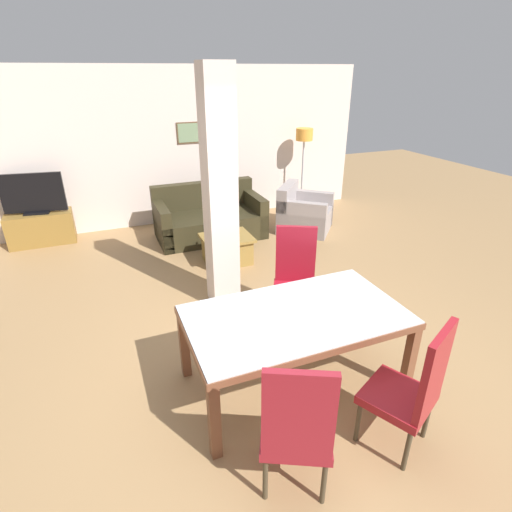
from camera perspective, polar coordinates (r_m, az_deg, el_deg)
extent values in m
plane|color=#A17B4F|center=(3.88, 5.23, -17.40)|extent=(18.00, 18.00, 0.00)
cube|color=beige|center=(7.47, -11.59, 14.90)|extent=(7.20, 0.06, 2.70)
cube|color=brown|center=(7.45, -9.52, 16.98)|extent=(0.44, 0.02, 0.36)
cube|color=gray|center=(7.44, -9.50, 16.97)|extent=(0.40, 0.01, 0.32)
cube|color=beige|center=(4.50, -5.19, 8.66)|extent=(0.33, 0.34, 2.70)
cube|color=brown|center=(3.11, 9.99, -13.38)|extent=(1.86, 0.06, 0.06)
cube|color=brown|center=(3.82, 2.28, -4.97)|extent=(1.86, 0.06, 0.06)
cube|color=brown|center=(3.19, -9.12, -12.11)|extent=(0.06, 0.93, 0.06)
cube|color=brown|center=(3.90, 17.56, -5.59)|extent=(0.06, 0.93, 0.06)
cube|color=silver|center=(3.43, 5.71, -8.26)|extent=(1.84, 1.03, 0.01)
cube|color=brown|center=(3.10, -5.96, -22.47)|extent=(0.08, 0.08, 0.67)
cube|color=brown|center=(3.81, 21.08, -13.69)|extent=(0.08, 0.08, 0.67)
cube|color=brown|center=(3.79, -10.20, -12.38)|extent=(0.08, 0.08, 0.67)
cube|color=brown|center=(4.39, 12.91, -6.92)|extent=(0.08, 0.08, 0.67)
cube|color=maroon|center=(3.30, 19.53, -18.47)|extent=(0.62, 0.62, 0.07)
cube|color=maroon|center=(3.03, 24.18, -14.84)|extent=(0.41, 0.24, 0.65)
cylinder|color=#413726|center=(3.37, 14.39, -21.92)|extent=(0.04, 0.04, 0.39)
cylinder|color=#413726|center=(3.63, 17.37, -18.27)|extent=(0.04, 0.04, 0.39)
cylinder|color=#413726|center=(3.29, 20.76, -24.50)|extent=(0.04, 0.04, 0.39)
cylinder|color=#413726|center=(3.55, 23.23, -20.49)|extent=(0.04, 0.04, 0.39)
cube|color=maroon|center=(2.93, 5.68, -23.62)|extent=(0.62, 0.62, 0.07)
cube|color=maroon|center=(2.53, 6.10, -21.73)|extent=(0.41, 0.24, 0.65)
cylinder|color=#413726|center=(3.23, 1.76, -23.65)|extent=(0.04, 0.04, 0.39)
cylinder|color=#413726|center=(3.24, 9.12, -23.79)|extent=(0.04, 0.04, 0.39)
cylinder|color=#413726|center=(2.99, 1.34, -29.13)|extent=(0.04, 0.04, 0.39)
cylinder|color=#413726|center=(3.00, 9.67, -29.25)|extent=(0.04, 0.04, 0.39)
cube|color=maroon|center=(4.37, 5.50, -5.14)|extent=(0.62, 0.62, 0.07)
cube|color=maroon|center=(4.39, 5.70, 0.28)|extent=(0.41, 0.24, 0.65)
cylinder|color=#413726|center=(4.34, 7.92, -9.10)|extent=(0.04, 0.04, 0.39)
cylinder|color=#413726|center=(4.33, 2.84, -8.92)|extent=(0.04, 0.04, 0.39)
cylinder|color=#413726|center=(4.66, 7.74, -6.47)|extent=(0.04, 0.04, 0.39)
cylinder|color=#413726|center=(4.65, 3.04, -6.31)|extent=(0.04, 0.04, 0.39)
cube|color=#302B18|center=(6.85, -6.52, 4.41)|extent=(1.77, 0.95, 0.42)
cube|color=#302B18|center=(7.07, -7.58, 8.70)|extent=(1.77, 0.18, 0.45)
cube|color=#302B18|center=(7.05, -0.27, 6.24)|extent=(0.16, 0.95, 0.66)
cube|color=#302B18|center=(6.65, -13.23, 4.38)|extent=(0.16, 0.95, 0.66)
cube|color=#9E9594|center=(7.17, 7.04, 5.26)|extent=(1.19, 1.19, 0.40)
cube|color=#9E9594|center=(7.12, 4.54, 8.60)|extent=(0.69, 0.75, 0.40)
cube|color=#9E9594|center=(7.46, 7.65, 6.90)|extent=(0.74, 0.67, 0.62)
cube|color=#9E9594|center=(6.81, 6.46, 5.19)|extent=(0.74, 0.67, 0.62)
cube|color=olive|center=(5.84, -4.20, 2.61)|extent=(0.72, 0.60, 0.04)
cube|color=olive|center=(5.92, -4.14, 0.79)|extent=(0.64, 0.52, 0.37)
cylinder|color=#4C2D14|center=(5.85, -5.01, 3.84)|extent=(0.07, 0.07, 0.19)
cylinder|color=#4C2D14|center=(5.80, -5.06, 5.03)|extent=(0.03, 0.03, 0.07)
cylinder|color=#B7B7BC|center=(5.79, -5.08, 5.41)|extent=(0.03, 0.03, 0.01)
cube|color=olive|center=(7.40, -28.33, 3.47)|extent=(1.00, 0.40, 0.52)
cube|color=black|center=(7.31, -28.77, 5.48)|extent=(0.40, 0.25, 0.03)
cube|color=black|center=(7.23, -29.30, 7.88)|extent=(0.93, 0.19, 0.62)
cylinder|color=#B7B7BC|center=(8.21, 6.39, 6.49)|extent=(0.29, 0.29, 0.02)
cylinder|color=#B7B7BC|center=(8.02, 6.63, 11.22)|extent=(0.04, 0.04, 1.38)
cylinder|color=#F29E38|center=(7.87, 6.93, 16.87)|extent=(0.32, 0.32, 0.22)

